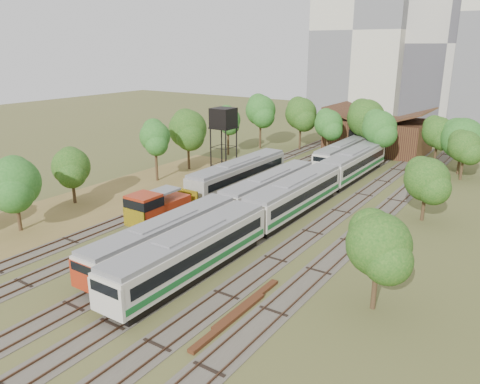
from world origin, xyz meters
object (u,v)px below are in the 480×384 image
Objects in this scene: railcar_green_set at (295,196)px; shunter_locomotive at (156,209)px; water_tower at (223,120)px; railcar_red_set at (225,210)px.

railcar_green_set is 14.76m from shunter_locomotive.
water_tower is (-3.75, 16.83, 6.52)m from shunter_locomotive.
water_tower reaches higher than railcar_green_set.
shunter_locomotive is at bearing -149.83° from railcar_red_set.
railcar_red_set is 4.27× the size of shunter_locomotive.
railcar_green_set reaches higher than railcar_red_set.
railcar_green_set is at bearing 47.33° from shunter_locomotive.
shunter_locomotive is at bearing -132.67° from railcar_green_set.
railcar_green_set is 16.25m from water_tower.
railcar_red_set is at bearing 30.17° from shunter_locomotive.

